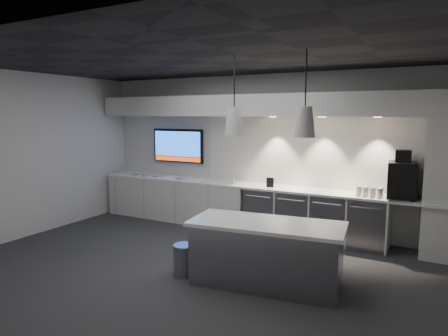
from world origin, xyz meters
The scene contains 27 objects.
floor centered at (0.00, 0.00, 0.00)m, with size 7.00×7.00×0.00m, color #2F2F31.
ceiling centered at (0.00, 0.00, 3.00)m, with size 7.00×7.00×0.00m, color black.
wall_back centered at (0.00, 2.50, 1.50)m, with size 7.00×7.00×0.00m, color silver.
wall_front centered at (0.00, -2.50, 1.50)m, with size 7.00×7.00×0.00m, color silver.
wall_left centered at (-3.50, 0.00, 1.50)m, with size 7.00×7.00×0.00m, color silver.
back_counter centered at (0.00, 2.17, 0.88)m, with size 6.80×0.65×0.04m, color white.
left_base_cabinets centered at (-1.75, 2.17, 0.43)m, with size 3.30×0.63×0.86m, color silver.
fridge_unit_a centered at (0.25, 2.17, 0.42)m, with size 0.60×0.61×0.85m, color gray.
fridge_unit_b centered at (0.88, 2.17, 0.42)m, with size 0.60×0.61×0.85m, color gray.
fridge_unit_c centered at (1.51, 2.17, 0.42)m, with size 0.60×0.61×0.85m, color gray.
fridge_unit_d centered at (2.14, 2.17, 0.42)m, with size 0.60×0.61×0.85m, color gray.
backsplash centered at (1.20, 2.48, 1.55)m, with size 4.60×0.03×1.30m, color silver.
soffit centered at (0.00, 2.20, 2.40)m, with size 6.90×0.60×0.40m, color silver.
column centered at (3.20, 2.20, 1.30)m, with size 0.55×0.55×2.60m, color silver.
wall_tv centered at (-1.90, 2.45, 1.56)m, with size 1.25×0.07×0.72m.
island centered at (1.18, 0.00, 0.43)m, with size 2.09×1.09×0.85m.
bin centered at (0.05, -0.24, 0.22)m, with size 0.31×0.31×0.43m, color gray.
coffee_machine centered at (2.61, 2.20, 1.22)m, with size 0.47×0.63×0.78m.
sign_black centered at (0.40, 2.09, 0.99)m, with size 0.14×0.02×0.18m, color black.
sign_white centered at (-0.42, 2.09, 0.97)m, with size 0.18×0.02×0.14m, color white.
cup_cluster centered at (2.15, 2.07, 0.98)m, with size 0.40×0.19×0.16m, color silver, non-canonical shape.
tray_a centered at (-2.78, 2.14, 0.91)m, with size 0.16×0.16×0.03m, color gray.
tray_b centered at (-2.50, 2.10, 0.91)m, with size 0.16×0.16×0.03m, color gray.
tray_c centered at (-2.20, 2.10, 0.91)m, with size 0.16×0.16×0.03m, color gray.
tray_d centered at (-1.60, 2.09, 0.91)m, with size 0.16×0.16×0.03m, color gray.
pendant_left centered at (0.71, 0.00, 2.15)m, with size 0.26×0.26×1.07m.
pendant_right centered at (1.66, 0.00, 2.15)m, with size 0.26×0.26×1.07m.
Camera 1 is at (3.08, -4.71, 2.25)m, focal length 32.00 mm.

